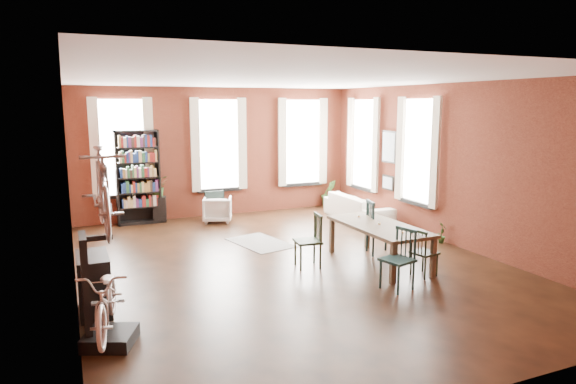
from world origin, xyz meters
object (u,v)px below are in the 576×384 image
dining_chair_b (308,241)px  bookshelf (138,177)px  dining_table (379,244)px  plant_stand (160,209)px  dining_chair_d (380,227)px  dining_chair_c (424,253)px  dining_chair_a (397,260)px  console_table (94,284)px  cream_sofa (358,203)px  white_armchair (217,208)px  bicycle_floor (106,269)px  bike_trainer (110,338)px

dining_chair_b → bookshelf: 5.12m
dining_table → plant_stand: size_ratio=3.43×
dining_table → dining_chair_d: dining_chair_d is taller
dining_table → dining_chair_c: 0.90m
dining_chair_a → console_table: dining_chair_a is taller
dining_chair_d → cream_sofa: bearing=-8.6°
dining_chair_b → dining_chair_d: bearing=105.6°
console_table → plant_stand: 5.49m
white_armchair → bicycle_floor: 6.42m
dining_chair_c → white_armchair: dining_chair_c is taller
plant_stand → bike_trainer: bearing=-104.6°
dining_chair_a → bookshelf: bookshelf is taller
dining_table → console_table: (-4.71, -0.29, 0.05)m
bike_trainer → bicycle_floor: bicycle_floor is taller
dining_chair_b → cream_sofa: size_ratio=0.44×
dining_chair_c → white_armchair: size_ratio=1.17×
bookshelf → cream_sofa: (4.95, -1.70, -0.69)m
plant_stand → bookshelf: bearing=180.0°
dining_chair_c → bookshelf: bearing=21.6°
dining_table → plant_stand: dining_table is taller
dining_chair_c → bookshelf: size_ratio=0.36×
cream_sofa → dining_chair_d: bearing=156.9°
dining_table → bicycle_floor: size_ratio=1.37×
bookshelf → dining_table: bearing=-55.0°
bookshelf → white_armchair: (1.73, -0.56, -0.77)m
plant_stand → bicycle_floor: bicycle_floor is taller
dining_table → dining_chair_c: dining_chair_c is taller
bookshelf → bicycle_floor: size_ratio=1.45×
dining_chair_d → bike_trainer: bearing=125.5°
dining_table → cream_sofa: (1.52, 3.21, 0.05)m
plant_stand → dining_chair_b: bearing=-69.2°
dining_chair_d → bike_trainer: size_ratio=1.84×
dining_chair_d → bicycle_floor: 5.34m
bike_trainer → dining_table: bearing=16.6°
bookshelf → console_table: 5.40m
dining_chair_a → cream_sofa: bearing=141.2°
dining_table → bike_trainer: 4.81m
dining_table → dining_chair_b: (-1.22, 0.33, 0.11)m
dining_table → white_armchair: bearing=110.3°
white_armchair → dining_chair_c: bearing=131.3°
dining_chair_c → console_table: (-5.04, 0.54, 0.01)m
dining_chair_a → dining_chair_c: 0.85m
dining_table → bicycle_floor: (-4.61, -1.35, 0.56)m
bookshelf → white_armchair: 1.98m
dining_chair_b → dining_chair_c: (1.56, -1.17, -0.07)m
cream_sofa → plant_stand: (-4.48, 1.70, -0.10)m
dining_chair_b → bicycle_floor: size_ratio=0.61×
bicycle_floor → plant_stand: bearing=85.7°
plant_stand → console_table: bearing=-108.6°
bookshelf → dining_chair_a: bearing=-63.8°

